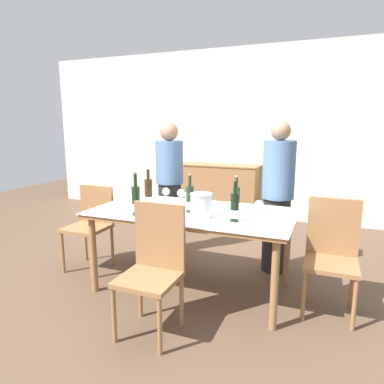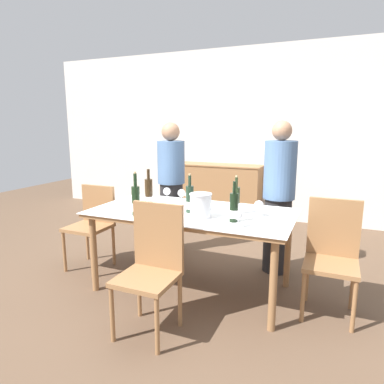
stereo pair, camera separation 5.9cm
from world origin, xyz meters
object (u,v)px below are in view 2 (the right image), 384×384
object	(u,v)px
person_guest_left	(279,198)
chair_left_end	(93,220)
wine_bottle_4	(149,195)
wine_glass_2	(259,206)
wine_glass_4	(167,192)
wine_bottle_1	(236,201)
person_host	(171,188)
wine_glass_0	(238,216)
wine_glass_1	(182,193)
ice_bucket	(201,205)
wine_glass_3	(189,195)
wine_bottle_2	(136,201)
sideboard_cabinet	(219,191)
chair_right_end	(332,250)
dining_table	(192,218)
chair_near_front	(152,261)
wine_bottle_3	(234,208)
wine_bottle_0	(190,200)

from	to	relation	value
person_guest_left	chair_left_end	bearing A→B (deg)	-160.96
wine_bottle_4	wine_glass_2	bearing A→B (deg)	7.46
wine_glass_4	chair_left_end	world-z (taller)	wine_glass_4
wine_bottle_1	wine_glass_4	world-z (taller)	wine_bottle_1
person_host	wine_glass_0	bearing A→B (deg)	-45.22
wine_glass_0	chair_left_end	xyz separation A→B (m)	(-1.76, 0.41, -0.33)
wine_glass_0	person_guest_left	distance (m)	1.08
wine_glass_0	wine_glass_1	size ratio (longest dim) A/B	0.94
wine_glass_0	ice_bucket	bearing A→B (deg)	156.82
wine_glass_2	wine_glass_4	bearing A→B (deg)	165.60
wine_glass_0	wine_glass_3	distance (m)	0.88
wine_bottle_2	wine_bottle_4	distance (m)	0.25
sideboard_cabinet	chair_right_end	xyz separation A→B (m)	(1.82, -2.47, 0.08)
dining_table	wine_bottle_2	bearing A→B (deg)	-140.86
dining_table	wine_bottle_4	distance (m)	0.47
wine_glass_2	person_guest_left	distance (m)	0.68
dining_table	wine_glass_0	bearing A→B (deg)	-31.95
person_host	wine_bottle_4	bearing A→B (deg)	-76.53
wine_glass_3	chair_near_front	size ratio (longest dim) A/B	0.14
wine_bottle_2	wine_glass_4	size ratio (longest dim) A/B	2.89
wine_bottle_3	wine_glass_4	world-z (taller)	wine_bottle_3
wine_bottle_2	wine_glass_2	world-z (taller)	wine_bottle_2
wine_glass_1	wine_glass_3	distance (m)	0.11
wine_bottle_3	chair_left_end	bearing A→B (deg)	170.70
wine_glass_3	person_guest_left	xyz separation A→B (m)	(0.81, 0.49, -0.06)
wine_bottle_1	wine_bottle_0	bearing A→B (deg)	-165.53
wine_bottle_1	wine_bottle_4	bearing A→B (deg)	-171.41
dining_table	wine_glass_0	xyz separation A→B (m)	(0.53, -0.33, 0.16)
wine_glass_0	wine_glass_1	world-z (taller)	wine_glass_1
wine_glass_3	person_guest_left	distance (m)	0.95
wine_glass_2	wine_glass_3	xyz separation A→B (m)	(-0.75, 0.18, -0.00)
sideboard_cabinet	wine_bottle_1	bearing A→B (deg)	-68.22
chair_left_end	person_guest_left	distance (m)	2.03
wine_glass_3	wine_glass_4	size ratio (longest dim) A/B	1.01
wine_bottle_4	wine_glass_1	distance (m)	0.40
dining_table	chair_right_end	bearing A→B (deg)	4.24
wine_glass_1	person_guest_left	bearing A→B (deg)	26.43
wine_bottle_2	wine_bottle_4	bearing A→B (deg)	93.44
wine_glass_2	wine_glass_0	bearing A→B (deg)	-101.20
dining_table	wine_glass_4	xyz separation A→B (m)	(-0.43, 0.33, 0.16)
sideboard_cabinet	chair_left_end	size ratio (longest dim) A/B	1.61
chair_left_end	chair_right_end	size ratio (longest dim) A/B	0.94
wine_glass_3	chair_left_end	xyz separation A→B (m)	(-1.09, -0.16, -0.34)
wine_glass_4	person_guest_left	bearing A→B (deg)	20.31
chair_near_front	sideboard_cabinet	bearing A→B (deg)	99.98
wine_bottle_1	wine_bottle_2	bearing A→B (deg)	-154.88
dining_table	person_host	bearing A→B (deg)	126.95
wine_glass_0	wine_bottle_0	bearing A→B (deg)	152.30
chair_right_end	ice_bucket	bearing A→B (deg)	-166.31
sideboard_cabinet	person_guest_left	distance (m)	2.25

